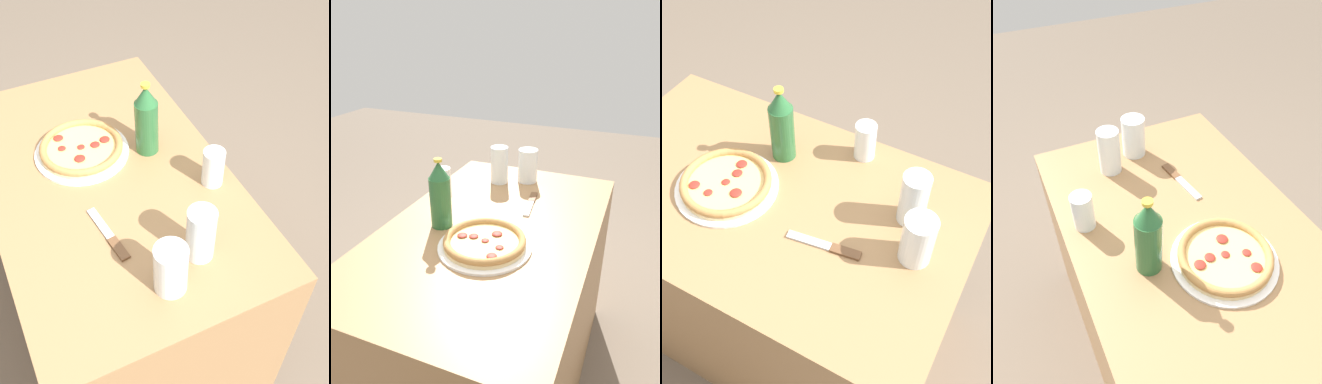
{
  "view_description": "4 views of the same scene",
  "coord_description": "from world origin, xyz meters",
  "views": [
    {
      "loc": [
        0.98,
        -0.27,
        1.73
      ],
      "look_at": [
        0.2,
        0.1,
        0.81
      ],
      "focal_mm": 45.0,
      "sensor_mm": 36.0,
      "label": 1
    },
    {
      "loc": [
        -1.01,
        -0.43,
        1.37
      ],
      "look_at": [
        0.18,
        0.06,
        0.77
      ],
      "focal_mm": 35.0,
      "sensor_mm": 36.0,
      "label": 2
    },
    {
      "loc": [
        0.55,
        -0.68,
        1.74
      ],
      "look_at": [
        0.15,
        0.05,
        0.78
      ],
      "focal_mm": 45.0,
      "sensor_mm": 36.0,
      "label": 3
    },
    {
      "loc": [
        -0.6,
        0.39,
        1.55
      ],
      "look_at": [
        0.15,
        0.04,
        0.78
      ],
      "focal_mm": 35.0,
      "sensor_mm": 36.0,
      "label": 4
    }
  ],
  "objects": [
    {
      "name": "knife",
      "position": [
        0.22,
        -0.07,
        0.74
      ],
      "size": [
        0.2,
        0.05,
        0.01
      ],
      "color": "brown",
      "rests_on": "table"
    },
    {
      "name": "glass_water",
      "position": [
        0.16,
        0.27,
        0.78
      ],
      "size": [
        0.06,
        0.06,
        0.12
      ],
      "color": "white",
      "rests_on": "table"
    },
    {
      "name": "ground_plane",
      "position": [
        0.0,
        0.0,
        0.0
      ],
      "size": [
        8.0,
        8.0,
        0.0
      ],
      "primitive_type": "plane",
      "color": "#6B5B4C"
    },
    {
      "name": "table",
      "position": [
        0.0,
        0.0,
        0.37
      ],
      "size": [
        1.11,
        0.69,
        0.73
      ],
      "color": "#997047",
      "rests_on": "ground_plane"
    },
    {
      "name": "glass_lemonade",
      "position": [
        0.37,
        0.12,
        0.8
      ],
      "size": [
        0.07,
        0.07,
        0.16
      ],
      "color": "white",
      "rests_on": "table"
    },
    {
      "name": "glass_iced_tea",
      "position": [
        0.42,
        0.01,
        0.8
      ],
      "size": [
        0.08,
        0.08,
        0.14
      ],
      "color": "white",
      "rests_on": "table"
    },
    {
      "name": "pizza_pepperoni",
      "position": [
        -0.12,
        -0.03,
        0.75
      ],
      "size": [
        0.29,
        0.29,
        0.04
      ],
      "color": "white",
      "rests_on": "table"
    },
    {
      "name": "beer_bottle",
      "position": [
        -0.05,
        0.16,
        0.85
      ],
      "size": [
        0.07,
        0.07,
        0.24
      ],
      "color": "#286033",
      "rests_on": "table"
    }
  ]
}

